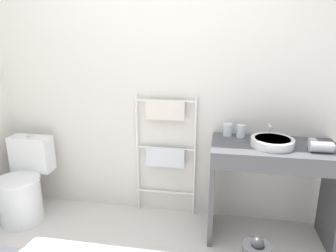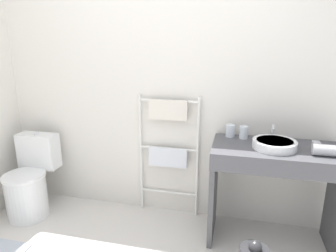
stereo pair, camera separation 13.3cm
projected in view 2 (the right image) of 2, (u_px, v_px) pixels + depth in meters
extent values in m
cube|color=silver|center=(164.00, 86.00, 2.73)|extent=(3.32, 0.12, 2.45)
cylinder|color=white|center=(27.00, 197.00, 2.83)|extent=(0.37, 0.37, 0.41)
cylinder|color=white|center=(24.00, 176.00, 2.77)|extent=(0.38, 0.38, 0.02)
cube|color=white|center=(39.00, 151.00, 2.96)|extent=(0.39, 0.17, 0.34)
cylinder|color=silver|center=(37.00, 134.00, 2.91)|extent=(0.05, 0.05, 0.01)
cylinder|color=white|center=(141.00, 154.00, 2.87)|extent=(0.02, 0.02, 1.16)
cylinder|color=white|center=(198.00, 159.00, 2.75)|extent=(0.02, 0.02, 1.16)
cylinder|color=white|center=(169.00, 192.00, 2.91)|extent=(0.55, 0.02, 0.02)
cylinder|color=white|center=(169.00, 148.00, 2.79)|extent=(0.55, 0.02, 0.02)
cylinder|color=white|center=(169.00, 101.00, 2.66)|extent=(0.55, 0.02, 0.02)
cube|color=silver|center=(168.00, 110.00, 2.66)|extent=(0.35, 0.04, 0.18)
cube|color=silver|center=(168.00, 157.00, 2.78)|extent=(0.36, 0.04, 0.18)
cube|color=#4C4C51|center=(277.00, 149.00, 2.31)|extent=(0.99, 0.52, 0.03)
cube|color=#4C4C51|center=(280.00, 171.00, 2.10)|extent=(0.99, 0.02, 0.10)
cube|color=#4C4C4F|center=(213.00, 191.00, 2.53)|extent=(0.04, 0.44, 0.80)
cube|color=#4C4C4F|center=(336.00, 205.00, 2.32)|extent=(0.04, 0.44, 0.80)
cylinder|color=white|center=(274.00, 144.00, 2.28)|extent=(0.33, 0.33, 0.06)
cylinder|color=silver|center=(275.00, 141.00, 2.27)|extent=(0.27, 0.27, 0.01)
cylinder|color=silver|center=(272.00, 133.00, 2.45)|extent=(0.02, 0.02, 0.13)
cylinder|color=silver|center=(274.00, 128.00, 2.40)|extent=(0.02, 0.09, 0.02)
cylinder|color=silver|center=(230.00, 131.00, 2.55)|extent=(0.08, 0.08, 0.10)
cylinder|color=silver|center=(244.00, 132.00, 2.50)|extent=(0.07, 0.07, 0.11)
cylinder|color=#B7B7BC|center=(324.00, 150.00, 2.13)|extent=(0.16, 0.08, 0.08)
cube|color=#B7B7BC|center=(316.00, 146.00, 2.21)|extent=(0.05, 0.08, 0.06)
sphere|color=#333335|center=(255.00, 247.00, 2.03)|extent=(0.09, 0.09, 0.09)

